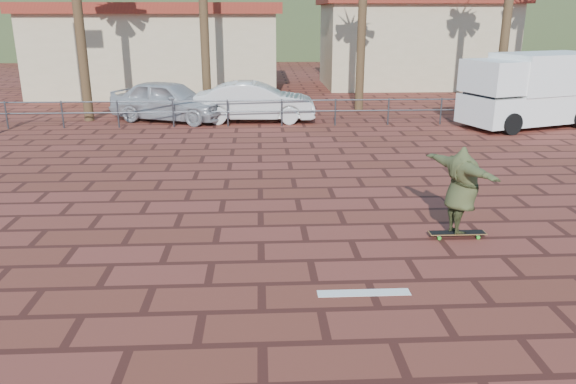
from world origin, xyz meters
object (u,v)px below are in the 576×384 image
at_px(car_silver, 169,101).
at_px(car_white, 255,102).
at_px(longboard, 457,233).
at_px(skateboarder, 461,190).
at_px(campervan, 533,89).

distance_m(car_silver, car_white, 3.35).
relative_size(longboard, car_white, 0.23).
distance_m(skateboarder, campervan, 12.38).
distance_m(campervan, car_white, 10.30).
relative_size(car_silver, car_white, 1.01).
xyz_separation_m(longboard, car_white, (-3.82, 12.11, 0.67)).
distance_m(longboard, car_white, 12.71).
height_order(campervan, car_silver, campervan).
bearing_deg(skateboarder, car_silver, 11.67).
xyz_separation_m(longboard, campervan, (6.35, 10.62, 1.30)).
height_order(longboard, car_white, car_white).
relative_size(skateboarder, campervan, 0.37).
xyz_separation_m(longboard, skateboarder, (-0.00, -0.00, 0.84)).
relative_size(longboard, car_silver, 0.23).
bearing_deg(car_white, longboard, -159.88).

